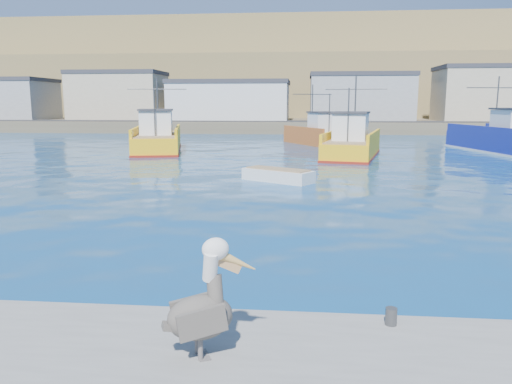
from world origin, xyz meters
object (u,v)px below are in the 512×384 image
trawler_blue (504,140)px  skiff_mid (278,176)px  trawler_yellow_a (158,139)px  pelican (203,307)px  boat_orange (317,134)px  trawler_yellow_b (352,145)px

trawler_blue → skiff_mid: (-18.77, -18.44, -0.81)m
trawler_blue → trawler_yellow_a: bearing=-176.1°
trawler_yellow_a → pelican: trawler_yellow_a is taller
trawler_blue → pelican: size_ratio=7.14×
skiff_mid → trawler_blue: bearing=44.5°
trawler_blue → pelican: bearing=-116.0°
trawler_yellow_a → trawler_blue: 30.36m
trawler_yellow_a → skiff_mid: bearing=-54.9°
skiff_mid → pelican: size_ratio=2.28×
trawler_yellow_a → skiff_mid: 20.03m
skiff_mid → trawler_yellow_a: bearing=125.1°
trawler_yellow_a → skiff_mid: (11.52, -16.36, -0.77)m
boat_orange → skiff_mid: bearing=-96.3°
trawler_yellow_b → trawler_blue: 14.62m
boat_orange → skiff_mid: size_ratio=2.23×
pelican → trawler_yellow_b: bearing=81.0°
skiff_mid → pelican: pelican is taller
boat_orange → trawler_yellow_b: bearing=-78.7°
trawler_yellow_b → trawler_blue: trawler_blue is taller
pelican → trawler_blue: bearing=64.0°
trawler_yellow_a → boat_orange: trawler_yellow_a is taller
boat_orange → pelican: (-2.85, -45.27, 0.22)m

